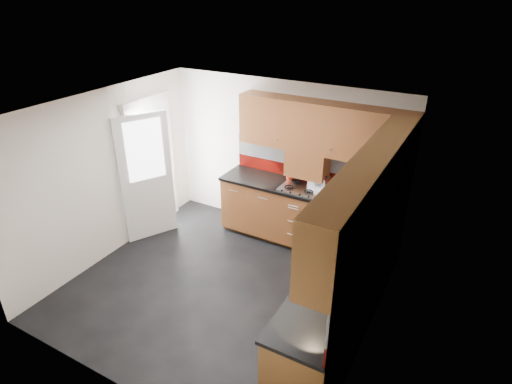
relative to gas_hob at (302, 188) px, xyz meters
The scene contains 14 objects.
room 1.63m from the gas_hob, 107.03° to the right, with size 4.00×3.80×2.64m.
base_cabinets 1.10m from the gas_hob, 50.67° to the right, with size 2.70×3.20×0.95m.
countertop 0.98m from the gas_hob, 51.77° to the right, with size 2.72×3.22×0.04m.
backsplash 1.02m from the gas_hob, 33.29° to the right, with size 2.70×3.20×0.54m.
upper_cabinets 1.36m from the gas_hob, 41.51° to the right, with size 2.50×3.20×0.72m.
extractor_hood 0.36m from the gas_hob, 90.00° to the left, with size 0.60×0.33×0.40m, color brown.
glass_cabinet 1.61m from the gas_hob, 17.76° to the right, with size 0.32×0.80×0.66m.
back_door 2.35m from the gas_hob, 162.10° to the right, with size 0.42×1.19×2.04m.
gas_hob is the anchor object (origin of this frame).
utensil_pot 0.37m from the gas_hob, 142.28° to the left, with size 0.12×0.12×0.44m.
toaster 0.26m from the gas_hob, 30.16° to the left, with size 0.30×0.20×0.20m.
food_processor 1.37m from the gas_hob, 28.82° to the right, with size 0.16×0.16×0.27m.
paper_towel 1.62m from the gas_hob, 42.10° to the right, with size 0.12×0.12×0.24m, color white.
orange_cloth 1.17m from the gas_hob, 19.34° to the right, with size 0.13×0.12×0.01m, color #E74919.
Camera 1 is at (2.58, -3.74, 3.69)m, focal length 30.00 mm.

